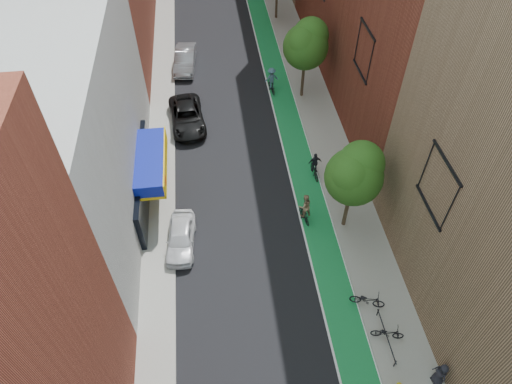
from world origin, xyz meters
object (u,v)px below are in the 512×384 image
object	(u,v)px
parked_car_silver	(185,59)
cyclist_lane_near	(305,209)
pedestrian	(440,374)
cyclist_lane_mid	(315,168)
cyclist_lane_far	(272,81)
parked_car_black	(187,117)
parked_car_white	(181,237)

from	to	relation	value
parked_car_silver	cyclist_lane_near	size ratio (longest dim) A/B	2.31
pedestrian	parked_car_silver	bearing A→B (deg)	-167.19
pedestrian	cyclist_lane_near	bearing A→B (deg)	-166.51
cyclist_lane_near	cyclist_lane_mid	world-z (taller)	cyclist_lane_near
cyclist_lane_near	cyclist_lane_far	world-z (taller)	cyclist_lane_far
parked_car_black	cyclist_lane_mid	xyz separation A→B (m)	(8.67, -6.76, -0.05)
pedestrian	parked_car_white	bearing A→B (deg)	-137.42
cyclist_lane_mid	parked_car_black	bearing A→B (deg)	-42.27
parked_car_white	cyclist_lane_mid	distance (m)	10.53
parked_car_white	cyclist_lane_mid	size ratio (longest dim) A/B	2.11
parked_car_silver	cyclist_lane_far	distance (m)	8.54
cyclist_lane_near	parked_car_black	bearing A→B (deg)	-69.55
parked_car_silver	pedestrian	distance (m)	32.04
pedestrian	parked_car_black	bearing A→B (deg)	-160.18
parked_car_white	cyclist_lane_mid	xyz separation A→B (m)	(9.30, 4.93, 0.02)
cyclist_lane_mid	parked_car_white	bearing A→B (deg)	23.61
parked_car_silver	parked_car_black	bearing A→B (deg)	-84.11
parked_car_white	pedestrian	world-z (taller)	pedestrian
parked_car_white	parked_car_silver	world-z (taller)	parked_car_silver
cyclist_lane_mid	pedestrian	world-z (taller)	cyclist_lane_mid
parked_car_black	cyclist_lane_near	distance (m)	12.81
parked_car_black	pedestrian	world-z (taller)	pedestrian
parked_car_silver	pedestrian	size ratio (longest dim) A/B	3.02
cyclist_lane_mid	pedestrian	distance (m)	15.11
parked_car_silver	pedestrian	bearing A→B (deg)	-62.94
parked_car_black	parked_car_white	bearing A→B (deg)	-98.44
parked_car_white	parked_car_silver	bearing A→B (deg)	93.22
cyclist_lane_mid	parked_car_silver	bearing A→B (deg)	-64.37
parked_car_white	parked_car_silver	size ratio (longest dim) A/B	0.83
cyclist_lane_mid	cyclist_lane_near	bearing A→B (deg)	64.43
parked_car_white	cyclist_lane_far	size ratio (longest dim) A/B	1.86
cyclist_lane_near	cyclist_lane_mid	size ratio (longest dim) A/B	1.11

